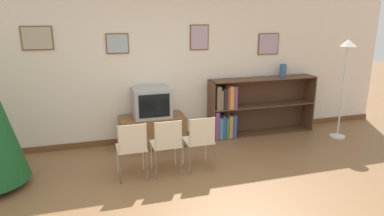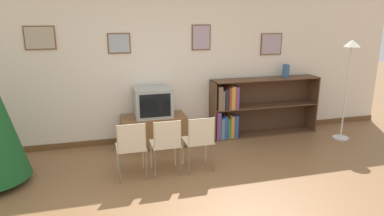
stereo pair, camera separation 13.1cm
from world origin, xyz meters
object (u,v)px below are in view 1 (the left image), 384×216
Objects in this scene: vase at (283,70)px; tv_console at (153,131)px; folding_chair_left at (132,147)px; folding_chair_center at (167,143)px; folding_chair_right at (200,140)px; bookshelf at (243,109)px; standing_lamp at (346,63)px; television at (152,102)px.

tv_console is at bearing -177.43° from vase.
folding_chair_left and folding_chair_center have the same top height.
folding_chair_center is 0.48m from folding_chair_right.
folding_chair_center is at bearing -144.57° from bookshelf.
tv_console is at bearing 90.00° from folding_chair_center.
bookshelf is at bearing 159.14° from standing_lamp.
standing_lamp reaches higher than vase.
standing_lamp is (3.83, 0.60, 0.89)m from folding_chair_left.
folding_chair_left is 0.96m from folding_chair_right.
folding_chair_center is (0.48, 0.00, 0.00)m from folding_chair_left.
folding_chair_left is at bearing 180.00° from folding_chair_center.
folding_chair_right is 0.40× the size of bookshelf.
folding_chair_center is at bearing -90.00° from television.
television is at bearing -177.00° from bookshelf.
standing_lamp is at bearing -20.86° from bookshelf.
folding_chair_right is 3.45× the size of vase.
folding_chair_right is 0.46× the size of standing_lamp.
television is (0.00, -0.00, 0.51)m from tv_console.
tv_console is at bearing -177.09° from bookshelf.
folding_chair_center is 3.45× the size of vase.
folding_chair_right is (0.48, 0.00, 0.00)m from folding_chair_center.
folding_chair_left is 0.48m from folding_chair_center.
television is 1.17m from folding_chair_center.
folding_chair_left is at bearing -150.94° from bookshelf.
standing_lamp reaches higher than bookshelf.
standing_lamp is (3.35, -0.53, 0.59)m from television.
tv_console is 0.51m from television.
folding_chair_right is 3.06m from standing_lamp.
bookshelf is (1.71, 0.09, 0.24)m from tv_console.
folding_chair_right is at bearing 0.00° from folding_chair_left.
folding_chair_right is at bearing -135.32° from bookshelf.
vase is (2.51, 0.12, 0.40)m from television.
folding_chair_center is 0.46× the size of standing_lamp.
vase is at bearing 2.57° from tv_console.
vase is at bearing 31.53° from folding_chair_right.
bookshelf reaches higher than folding_chair_right.
television is 0.74× the size of folding_chair_right.
vase reaches higher than folding_chair_center.
standing_lamp reaches higher than folding_chair_left.
vase is at bearing 142.26° from standing_lamp.
standing_lamp is at bearing 10.11° from folding_chair_center.
television reaches higher than tv_console.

